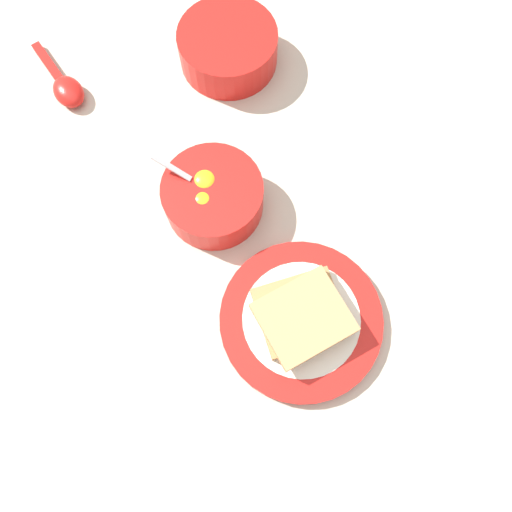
{
  "coord_description": "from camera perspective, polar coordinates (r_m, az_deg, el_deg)",
  "views": [
    {
      "loc": [
        -0.23,
        0.27,
        0.62
      ],
      "look_at": [
        -0.14,
        0.09,
        0.02
      ],
      "focal_mm": 35.0,
      "sensor_mm": 36.0,
      "label": 1
    }
  ],
  "objects": [
    {
      "name": "ground_plane",
      "position": [
        0.71,
        -7.39,
        10.63
      ],
      "size": [
        3.0,
        3.0,
        0.0
      ],
      "primitive_type": "plane",
      "color": "beige"
    },
    {
      "name": "egg_bowl",
      "position": [
        0.65,
        -4.95,
        6.8
      ],
      "size": [
        0.15,
        0.13,
        0.08
      ],
      "color": "red",
      "rests_on": "ground_plane"
    },
    {
      "name": "congee_bowl",
      "position": [
        0.78,
        -3.22,
        22.8
      ],
      "size": [
        0.14,
        0.14,
        0.05
      ],
      "color": "red",
      "rests_on": "ground_plane"
    },
    {
      "name": "toast_plate",
      "position": [
        0.62,
        5.15,
        -7.28
      ],
      "size": [
        0.2,
        0.2,
        0.02
      ],
      "color": "red",
      "rests_on": "ground_plane"
    },
    {
      "name": "toast_sandwich",
      "position": [
        0.6,
        5.26,
        -6.73
      ],
      "size": [
        0.14,
        0.14,
        0.03
      ],
      "color": "tan",
      "rests_on": "toast_plate"
    },
    {
      "name": "soup_spoon",
      "position": [
        0.81,
        -20.98,
        17.61
      ],
      "size": [
        0.13,
        0.09,
        0.03
      ],
      "color": "red",
      "rests_on": "ground_plane"
    }
  ]
}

